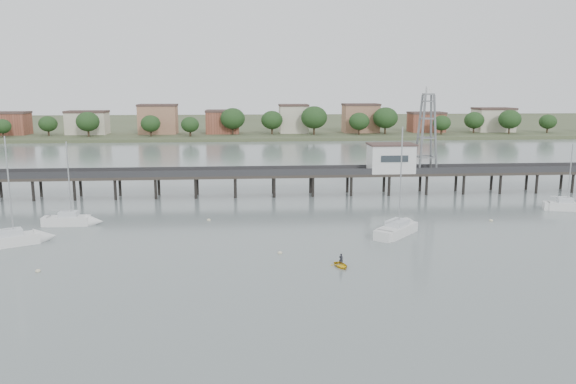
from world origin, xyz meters
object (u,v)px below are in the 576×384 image
lattice_tower (427,133)px  sailboat_a (23,239)px  sailboat_c (403,228)px  sailboat_b (77,221)px  pier (254,175)px  yellow_dinghy (341,267)px  sailboat_e (571,207)px

lattice_tower → sailboat_a: 68.78m
lattice_tower → sailboat_c: (-11.94, -27.63, -10.47)m
sailboat_c → sailboat_b: bearing=122.8°
pier → sailboat_a: bearing=-135.5°
sailboat_a → sailboat_c: 49.43m
pier → sailboat_a: size_ratio=10.39×
pier → sailboat_c: sailboat_c is taller
sailboat_b → yellow_dinghy: sailboat_b is taller
pier → sailboat_e: bearing=-18.2°
pier → sailboat_a: (-29.85, -29.29, -3.16)m
pier → sailboat_e: size_ratio=13.39×
lattice_tower → sailboat_e: bearing=-41.4°
sailboat_c → sailboat_e: 32.58m
sailboat_c → lattice_tower: bearing=19.1°
lattice_tower → yellow_dinghy: 48.72m
lattice_tower → sailboat_e: (18.66, -16.45, -10.45)m
lattice_tower → sailboat_e: 26.98m
sailboat_a → sailboat_c: (49.40, 1.66, -0.00)m
pier → lattice_tower: 32.34m
pier → sailboat_b: sailboat_b is taller
sailboat_e → yellow_dinghy: size_ratio=4.42×
sailboat_a → pier: bearing=15.7°
sailboat_b → sailboat_c: bearing=-9.9°
lattice_tower → yellow_dinghy: bearing=-118.8°
sailboat_c → sailboat_b: sailboat_c is taller
yellow_dinghy → pier: bearing=87.7°
sailboat_a → sailboat_e: 81.03m
sailboat_e → sailboat_b: size_ratio=0.89×
sailboat_a → yellow_dinghy: (38.51, -12.29, -0.64)m
lattice_tower → yellow_dinghy: size_ratio=6.12×
sailboat_e → sailboat_b: 76.01m
lattice_tower → sailboat_c: size_ratio=1.02×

